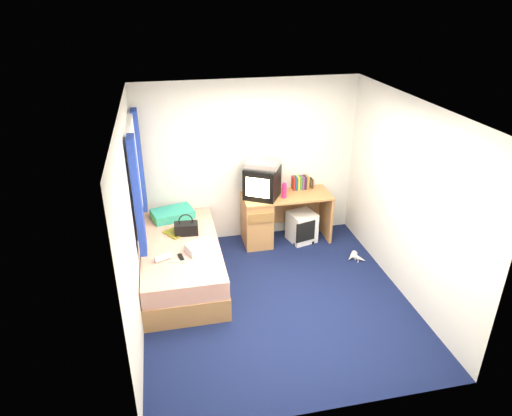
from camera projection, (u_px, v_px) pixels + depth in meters
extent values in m
plane|color=#0C1438|center=(276.00, 299.00, 5.67)|extent=(3.40, 3.40, 0.00)
plane|color=white|center=(280.00, 107.00, 4.62)|extent=(3.40, 3.40, 0.00)
plane|color=silver|center=(249.00, 162.00, 6.64)|extent=(3.20, 0.00, 3.20)
plane|color=silver|center=(331.00, 305.00, 3.65)|extent=(3.20, 0.00, 3.20)
plane|color=silver|center=(132.00, 227.00, 4.85)|extent=(0.00, 3.40, 3.40)
plane|color=silver|center=(407.00, 201.00, 5.44)|extent=(0.00, 3.40, 3.40)
cube|color=tan|center=(182.00, 269.00, 6.02)|extent=(1.00, 2.00, 0.30)
cube|color=olive|center=(224.00, 281.00, 5.75)|extent=(0.02, 0.70, 0.18)
cube|color=white|center=(181.00, 251.00, 5.90)|extent=(0.98, 1.98, 0.24)
cube|color=#1B7AB5|center=(173.00, 214.00, 6.46)|extent=(0.63, 0.49, 0.12)
cube|color=tan|center=(287.00, 196.00, 6.69)|extent=(1.30, 0.55, 0.03)
cube|color=tan|center=(257.00, 221.00, 6.77)|extent=(0.40, 0.52, 0.72)
cube|color=tan|center=(326.00, 215.00, 6.98)|extent=(0.04, 0.52, 0.72)
cube|color=tan|center=(297.00, 205.00, 7.09)|extent=(0.78, 0.03, 0.55)
cube|color=white|center=(302.00, 227.00, 6.90)|extent=(0.45, 0.45, 0.46)
cube|color=black|center=(262.00, 182.00, 6.54)|extent=(0.60, 0.59, 0.45)
cube|color=#FFECA1|center=(258.00, 188.00, 6.36)|extent=(0.30, 0.19, 0.28)
cube|color=#B6B6B8|center=(262.00, 164.00, 6.42)|extent=(0.56, 0.50, 0.09)
cube|color=maroon|center=(293.00, 183.00, 6.83)|extent=(0.03, 0.13, 0.20)
cube|color=navy|center=(296.00, 183.00, 6.84)|extent=(0.03, 0.13, 0.20)
cube|color=gold|center=(298.00, 183.00, 6.84)|extent=(0.03, 0.13, 0.20)
cube|color=#337F33|center=(300.00, 183.00, 6.85)|extent=(0.03, 0.13, 0.20)
cube|color=#7F337F|center=(302.00, 182.00, 6.86)|extent=(0.03, 0.13, 0.20)
cube|color=#262626|center=(305.00, 182.00, 6.86)|extent=(0.03, 0.13, 0.20)
cube|color=#B26633|center=(307.00, 182.00, 6.87)|extent=(0.03, 0.13, 0.20)
cube|color=black|center=(312.00, 183.00, 6.92)|extent=(0.02, 0.12, 0.14)
cylinder|color=#F12269|center=(284.00, 191.00, 6.56)|extent=(0.08, 0.08, 0.21)
cylinder|color=white|center=(278.00, 188.00, 6.70)|extent=(0.05, 0.05, 0.17)
cube|color=black|center=(186.00, 229.00, 6.03)|extent=(0.32, 0.19, 0.15)
torus|color=black|center=(186.00, 221.00, 5.98)|extent=(0.19, 0.03, 0.19)
cube|color=silver|center=(199.00, 248.00, 5.64)|extent=(0.37, 0.34, 0.10)
cube|color=yellow|center=(175.00, 233.00, 6.07)|extent=(0.33, 0.35, 0.01)
cylinder|color=white|center=(163.00, 258.00, 5.46)|extent=(0.21, 0.14, 0.07)
cube|color=yellow|center=(178.00, 261.00, 5.45)|extent=(0.23, 0.10, 0.01)
cube|color=black|center=(181.00, 257.00, 5.52)|extent=(0.08, 0.17, 0.02)
cube|color=silver|center=(134.00, 174.00, 5.53)|extent=(0.02, 0.90, 1.10)
cube|color=white|center=(129.00, 127.00, 5.28)|extent=(0.06, 1.06, 0.08)
cube|color=white|center=(140.00, 217.00, 5.79)|extent=(0.06, 1.06, 0.08)
cube|color=navy|center=(137.00, 197.00, 5.05)|extent=(0.08, 0.24, 1.40)
cube|color=navy|center=(139.00, 161.00, 6.08)|extent=(0.08, 0.24, 1.40)
cone|color=beige|center=(359.00, 258.00, 6.45)|extent=(0.20, 0.23, 0.09)
cone|color=beige|center=(352.00, 257.00, 6.49)|extent=(0.22, 0.22, 0.09)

